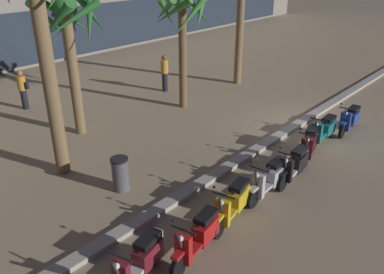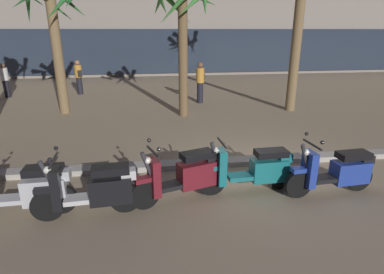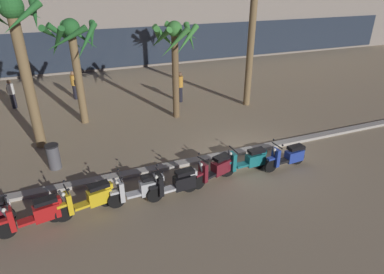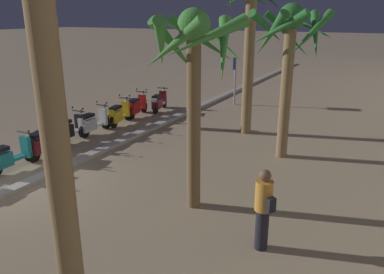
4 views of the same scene
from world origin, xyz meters
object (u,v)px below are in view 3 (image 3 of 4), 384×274
Objects in this scene: scooter_black_mid_front at (177,183)px; scooter_maroon_gap_after_mid at (216,169)px; scooter_red_last_in_row at (36,214)px; palm_tree_far_corner at (73,47)px; pedestrian_by_palm_tree at (12,93)px; pedestrian_window_shopping at (74,85)px; scooter_blue_far_back at (288,156)px; litter_bin at (54,156)px; scooter_yellow_mid_centre at (90,198)px; pedestrian_strolling_near_curb at (180,86)px; palm_tree_mid_walkway at (254,4)px; scooter_teal_second_in_line at (248,160)px; palm_tree_by_mall_entrance at (174,46)px; palm_tree_near_sign at (18,41)px; scooter_silver_tail_end at (142,188)px.

scooter_black_mid_front is 1.54m from scooter_maroon_gap_after_mid.
palm_tree_far_corner reaches higher than scooter_red_last_in_row.
pedestrian_window_shopping is (3.18, 0.30, 0.04)m from pedestrian_by_palm_tree.
litter_bin is (-7.94, 3.06, 0.04)m from scooter_blue_far_back.
scooter_maroon_gap_after_mid is 11.28m from pedestrian_window_shopping.
scooter_yellow_mid_centre is 1.05× the size of pedestrian_strolling_near_curb.
palm_tree_mid_walkway is 4.31× the size of pedestrian_window_shopping.
scooter_red_last_in_row is at bearing -104.67° from palm_tree_far_corner.
scooter_yellow_mid_centre is 0.95× the size of scooter_teal_second_in_line.
scooter_teal_second_in_line is (1.34, 0.12, -0.02)m from scooter_maroon_gap_after_mid.
palm_tree_by_mall_entrance reaches higher than scooter_black_mid_front.
pedestrian_by_palm_tree is (-1.42, 10.61, 0.35)m from scooter_red_last_in_row.
palm_tree_far_corner reaches higher than pedestrian_strolling_near_curb.
scooter_black_mid_front is 10.20m from palm_tree_mid_walkway.
palm_tree_near_sign is at bearing 103.60° from litter_bin.
palm_tree_near_sign is at bearing 90.06° from scooter_red_last_in_row.
palm_tree_near_sign reaches higher than pedestrian_strolling_near_curb.
palm_tree_by_mall_entrance is (6.22, 6.25, 3.04)m from scooter_red_last_in_row.
pedestrian_by_palm_tree reaches higher than scooter_red_last_in_row.
pedestrian_window_shopping is (-3.83, 10.60, 0.38)m from scooter_maroon_gap_after_mid.
palm_tree_near_sign is at bearing 145.10° from scooter_teal_second_in_line.
pedestrian_window_shopping is 7.82m from litter_bin.
scooter_red_last_in_row and scooter_maroon_gap_after_mid have the same top height.
pedestrian_strolling_near_curb is 1.06× the size of pedestrian_window_shopping.
scooter_blue_far_back is (2.84, -0.17, -0.02)m from scooter_maroon_gap_after_mid.
pedestrian_window_shopping is (-5.17, 10.48, 0.40)m from scooter_teal_second_in_line.
scooter_yellow_mid_centre is 1.87× the size of litter_bin.
pedestrian_window_shopping reaches higher than scooter_black_mid_front.
scooter_red_last_in_row is 10.71m from pedestrian_by_palm_tree.
pedestrian_window_shopping is (-4.46, 4.67, -2.65)m from palm_tree_by_mall_entrance.
scooter_black_mid_front is at bearing -78.00° from pedestrian_window_shopping.
pedestrian_by_palm_tree is (-8.59, 2.34, -0.09)m from pedestrian_strolling_near_curb.
scooter_maroon_gap_after_mid is 8.38m from palm_tree_near_sign.
scooter_red_last_in_row is 1.02× the size of scooter_black_mid_front.
scooter_teal_second_in_line is 0.27× the size of palm_tree_mid_walkway.
pedestrian_window_shopping is at bearing 102.00° from scooter_black_mid_front.
palm_tree_by_mall_entrance is (-0.71, 5.81, 3.05)m from scooter_teal_second_in_line.
palm_tree_far_corner is 2.79m from palm_tree_near_sign.
scooter_blue_far_back is (5.44, 0.03, -0.02)m from scooter_silver_tail_end.
palm_tree_by_mall_entrance is 4.44m from palm_tree_far_corner.
palm_tree_far_corner reaches higher than pedestrian_window_shopping.
palm_tree_near_sign is 6.83m from pedestrian_window_shopping.
pedestrian_window_shopping reaches higher than scooter_red_last_in_row.
scooter_yellow_mid_centre is at bearing -177.25° from scooter_teal_second_in_line.
scooter_red_last_in_row is 0.97× the size of scooter_silver_tail_end.
palm_tree_by_mall_entrance is 2.87× the size of pedestrian_window_shopping.
pedestrian_window_shopping is at bearing 80.67° from litter_bin.
pedestrian_by_palm_tree is (-7.00, 10.30, 0.34)m from scooter_maroon_gap_after_mid.
litter_bin is (-9.90, -3.27, -4.67)m from palm_tree_mid_walkway.
palm_tree_mid_walkway is 10.62m from pedestrian_window_shopping.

